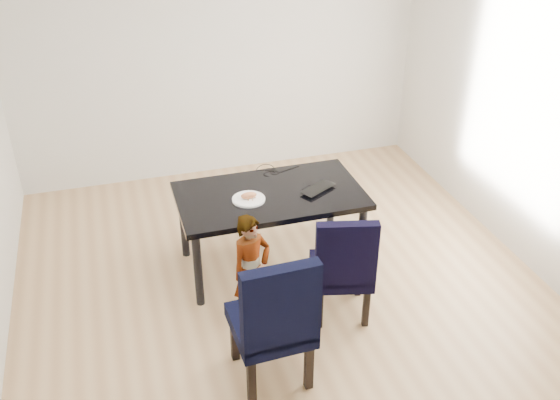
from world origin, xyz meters
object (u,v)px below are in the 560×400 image
object	(u,v)px
dining_table	(270,230)
plate	(249,199)
chair_left	(270,314)
laptop	(314,187)
child	(252,270)
chair_right	(342,262)

from	to	relation	value
dining_table	plate	world-z (taller)	plate
chair_left	laptop	world-z (taller)	chair_left
chair_left	child	bearing A→B (deg)	85.84
chair_left	plate	distance (m)	1.26
dining_table	child	size ratio (longest dim) A/B	1.66
chair_left	child	xyz separation A→B (m)	(0.02, 0.62, -0.07)
chair_right	child	world-z (taller)	chair_right
dining_table	chair_right	bearing A→B (deg)	-64.83
child	dining_table	bearing A→B (deg)	39.87
chair_left	chair_right	xyz separation A→B (m)	(0.73, 0.51, -0.06)
child	plate	xyz separation A→B (m)	(0.14, 0.61, 0.28)
chair_right	laptop	size ratio (longest dim) A/B	2.92
chair_left	chair_right	size ratio (longest dim) A/B	1.13
chair_left	laptop	distance (m)	1.48
child	chair_right	bearing A→B (deg)	-31.81
dining_table	laptop	size ratio (longest dim) A/B	4.81
laptop	child	bearing A→B (deg)	11.48
laptop	plate	bearing A→B (deg)	-26.87
chair_right	laptop	distance (m)	0.80
chair_right	plate	world-z (taller)	chair_right
chair_left	plate	bearing A→B (deg)	80.50
dining_table	child	distance (m)	0.76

